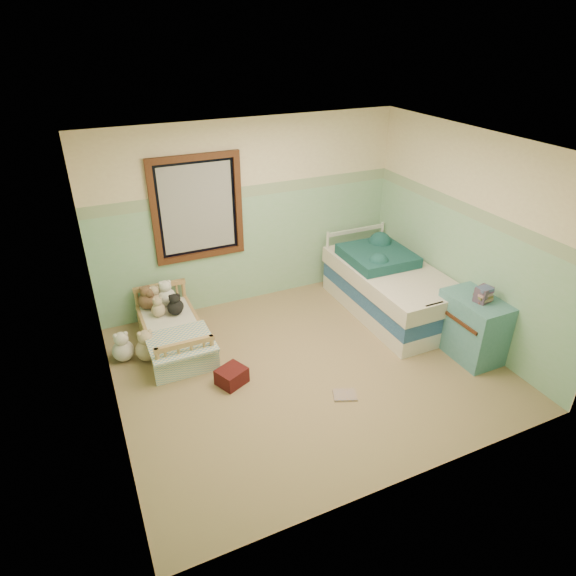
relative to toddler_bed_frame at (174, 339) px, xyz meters
name	(u,v)px	position (x,y,z in m)	size (l,w,h in m)	color
floor	(308,366)	(1.31, -1.05, -0.10)	(4.20, 3.60, 0.02)	#9D8258
ceiling	(313,146)	(1.31, -1.05, 2.42)	(4.20, 3.60, 0.02)	beige
wall_back	(249,215)	(1.31, 0.75, 1.16)	(4.20, 0.04, 2.50)	beige
wall_front	(418,367)	(1.31, -2.85, 1.16)	(4.20, 0.04, 2.50)	beige
wall_left	(98,313)	(-0.79, -1.05, 1.16)	(0.04, 3.60, 2.50)	beige
wall_right	(467,237)	(3.41, -1.05, 1.16)	(0.04, 3.60, 2.50)	beige
wainscot_mint	(251,250)	(1.31, 0.74, 0.66)	(4.20, 0.01, 1.50)	#81B886
border_strip	(249,191)	(1.31, 0.74, 1.49)	(4.20, 0.01, 0.15)	slate
window_frame	(198,209)	(0.61, 0.71, 1.36)	(1.16, 0.06, 1.36)	#411C0D
window_blinds	(197,208)	(0.61, 0.72, 1.36)	(0.92, 0.01, 1.12)	#AEAEAC
toddler_bed_frame	(174,339)	(0.00, 0.00, 0.00)	(0.67, 1.34, 0.17)	#A5743F
toddler_mattress	(173,329)	(0.00, 0.00, 0.15)	(0.61, 1.28, 0.12)	silver
patchwork_quilt	(181,342)	(0.00, -0.42, 0.22)	(0.73, 0.67, 0.03)	#639FBC
plush_bed_brown	(151,302)	(-0.15, 0.50, 0.30)	(0.19, 0.19, 0.19)	brown
plush_bed_white	(167,297)	(0.05, 0.50, 0.33)	(0.24, 0.24, 0.24)	white
plush_bed_tan	(159,310)	(-0.10, 0.28, 0.29)	(0.18, 0.18, 0.18)	tan
plush_bed_dark	(177,306)	(0.13, 0.28, 0.29)	(0.17, 0.17, 0.17)	black
plush_floor_cream	(123,351)	(-0.61, -0.05, 0.04)	(0.25, 0.25, 0.25)	silver
plush_floor_tan	(147,350)	(-0.35, -0.15, 0.05)	(0.27, 0.27, 0.27)	tan
twin_bed_frame	(389,305)	(2.86, -0.42, 0.02)	(0.98, 1.97, 0.22)	white
twin_boxspring	(390,290)	(2.86, -0.42, 0.24)	(0.98, 1.97, 0.22)	navy
twin_mattress	(392,276)	(2.86, -0.42, 0.46)	(1.02, 2.01, 0.22)	beige
teal_blanket	(377,256)	(2.81, -0.12, 0.64)	(0.84, 0.89, 0.14)	#0F3E3B
dresser	(472,327)	(3.16, -1.62, 0.29)	(0.47, 0.76, 0.76)	teal
book_stack	(483,294)	(3.16, -1.68, 0.76)	(0.18, 0.14, 0.18)	brown
red_pillow	(232,376)	(0.41, -0.98, 0.01)	(0.30, 0.26, 0.19)	maroon
floor_book	(345,395)	(1.44, -1.68, -0.07)	(0.25, 0.19, 0.02)	orange
extra_plush_0	(155,300)	(-0.09, 0.52, 0.31)	(0.20, 0.20, 0.20)	tan
extra_plush_1	(147,301)	(-0.20, 0.53, 0.31)	(0.22, 0.22, 0.22)	brown
extra_plush_2	(175,308)	(0.10, 0.23, 0.30)	(0.20, 0.20, 0.20)	black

